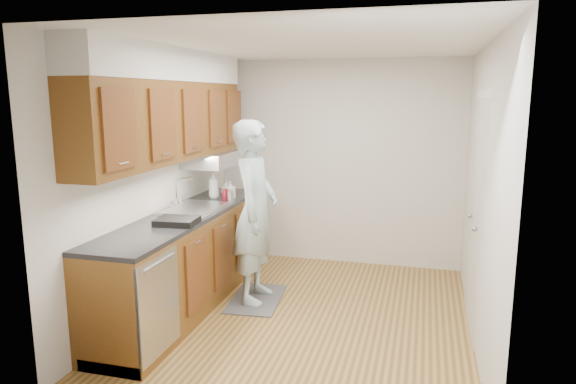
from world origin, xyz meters
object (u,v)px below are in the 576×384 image
object	(u,v)px
soap_bottle_b	(230,190)
dish_rack	(177,221)
soda_can	(225,195)
steel_can	(231,197)
soap_bottle_c	(226,188)
person	(255,200)
soap_bottle_a	(214,185)

from	to	relation	value
soap_bottle_b	dish_rack	bearing A→B (deg)	-91.45
soda_can	steel_can	size ratio (longest dim) A/B	1.04
soap_bottle_c	dish_rack	distance (m)	1.36
soda_can	dish_rack	distance (m)	1.11
soda_can	person	bearing A→B (deg)	-39.99
soap_bottle_c	steel_can	world-z (taller)	soap_bottle_c
soap_bottle_a	soap_bottle_c	bearing A→B (deg)	61.87
soap_bottle_a	soap_bottle_c	xyz separation A→B (m)	(0.08, 0.16, -0.07)
soda_can	soap_bottle_c	bearing A→B (deg)	109.31
soap_bottle_a	steel_can	size ratio (longest dim) A/B	2.49
soda_can	soap_bottle_b	bearing A→B (deg)	80.86
soap_bottle_c	soda_can	xyz separation A→B (m)	(0.09, -0.25, -0.02)
steel_can	soap_bottle_a	bearing A→B (deg)	147.20
soap_bottle_c	steel_can	bearing A→B (deg)	-60.94
soap_bottle_b	soap_bottle_c	world-z (taller)	soap_bottle_b
person	soap_bottle_c	world-z (taller)	person
person	soda_can	world-z (taller)	person
soap_bottle_a	soap_bottle_c	size ratio (longest dim) A/B	1.82
person	soap_bottle_c	xyz separation A→B (m)	(-0.57, 0.66, -0.03)
soap_bottle_a	soda_can	distance (m)	0.21
person	soap_bottle_a	distance (m)	0.83
soda_can	steel_can	xyz separation A→B (m)	(0.10, -0.08, -0.00)
soap_bottle_b	soda_can	xyz separation A→B (m)	(-0.02, -0.11, -0.04)
person	dish_rack	bearing A→B (deg)	141.70
soap_bottle_b	dish_rack	xyz separation A→B (m)	(-0.03, -1.22, -0.07)
soap_bottle_b	steel_can	xyz separation A→B (m)	(0.08, -0.19, -0.04)
soap_bottle_a	dish_rack	bearing A→B (deg)	-82.47
soap_bottle_b	soap_bottle_c	size ratio (longest dim) A/B	1.19
soap_bottle_b	soap_bottle_c	distance (m)	0.18
soap_bottle_b	dish_rack	distance (m)	1.22
person	soap_bottle_a	size ratio (longest dim) A/B	6.94
soap_bottle_c	dish_rack	bearing A→B (deg)	-86.87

